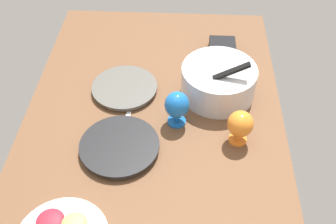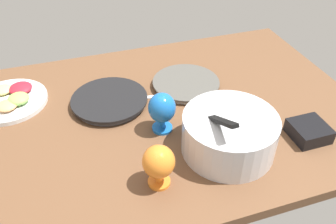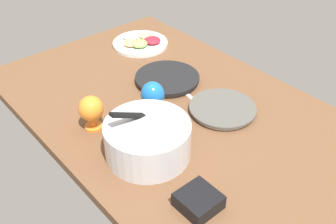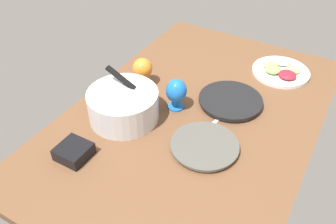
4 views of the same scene
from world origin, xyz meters
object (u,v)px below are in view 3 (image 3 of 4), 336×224
object	(u,v)px
fruit_platter	(140,42)
mixing_bowl	(148,138)
dinner_plate_left	(223,109)
square_bowl_black	(199,200)
hurricane_glass_orange	(91,110)
hurricane_glass_blue	(152,95)
dinner_plate_right	(167,79)

from	to	relation	value
fruit_platter	mixing_bowl	bearing A→B (deg)	144.43
mixing_bowl	dinner_plate_left	bearing A→B (deg)	-89.87
mixing_bowl	square_bowl_black	distance (cm)	29.92
dinner_plate_left	fruit_platter	world-z (taller)	fruit_platter
fruit_platter	square_bowl_black	bearing A→B (deg)	151.83
hurricane_glass_orange	fruit_platter	bearing A→B (deg)	-52.33
fruit_platter	hurricane_glass_orange	size ratio (longest dim) A/B	2.05
fruit_platter	hurricane_glass_orange	world-z (taller)	hurricane_glass_orange
square_bowl_black	hurricane_glass_blue	bearing A→B (deg)	-22.63
dinner_plate_right	square_bowl_black	distance (cm)	74.16
hurricane_glass_orange	dinner_plate_left	bearing A→B (deg)	-119.21
fruit_platter	square_bowl_black	distance (cm)	112.82
hurricane_glass_blue	dinner_plate_right	bearing A→B (deg)	-54.28
fruit_platter	square_bowl_black	size ratio (longest dim) A/B	2.42
fruit_platter	dinner_plate_right	bearing A→B (deg)	160.91
mixing_bowl	dinner_plate_right	bearing A→B (deg)	-48.62
mixing_bowl	hurricane_glass_blue	bearing A→B (deg)	-42.73
fruit_platter	square_bowl_black	world-z (taller)	fruit_platter
hurricane_glass_orange	square_bowl_black	size ratio (longest dim) A/B	1.18
dinner_plate_left	mixing_bowl	size ratio (longest dim) A/B	0.90
dinner_plate_right	mixing_bowl	distance (cm)	49.90
dinner_plate_right	fruit_platter	xyz separation A→B (cm)	(37.26, -12.89, 0.23)
dinner_plate_right	mixing_bowl	xyz separation A→B (cm)	(-32.77, 37.19, 5.75)
dinner_plate_left	dinner_plate_right	size ratio (longest dim) A/B	0.94
mixing_bowl	square_bowl_black	size ratio (longest dim) A/B	2.54
dinner_plate_right	square_bowl_black	size ratio (longest dim) A/B	2.45
mixing_bowl	hurricane_glass_blue	size ratio (longest dim) A/B	2.05
dinner_plate_left	hurricane_glass_orange	world-z (taller)	hurricane_glass_orange
dinner_plate_left	hurricane_glass_blue	bearing A→B (deg)	52.06
dinner_plate_left	hurricane_glass_orange	bearing A→B (deg)	60.79
dinner_plate_left	mixing_bowl	world-z (taller)	mixing_bowl
mixing_bowl	hurricane_glass_orange	world-z (taller)	mixing_bowl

